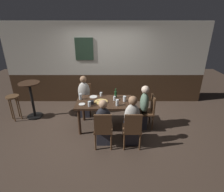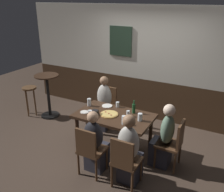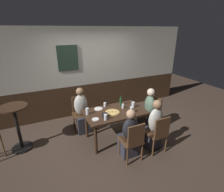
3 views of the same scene
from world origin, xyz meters
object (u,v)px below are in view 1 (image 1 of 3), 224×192
chair_left_far (84,97)px  bar_stool (12,101)px  plate_white_small (81,104)px  pint_glass_amber (89,104)px  person_head_east (141,110)px  pint_glass_pale (124,99)px  side_bar_table (31,97)px  person_left_far (84,99)px  dining_table (104,105)px  person_mid_near (103,125)px  condiment_caddy (91,102)px  person_right_near (131,124)px  beer_glass_half (116,103)px  beer_bottle_green (115,94)px  chair_right_near (132,128)px  highball_clear (80,97)px  plate_white_large (93,97)px  beer_glass_tall (114,99)px  pizza (100,102)px  tumbler_water (100,95)px  chair_head_east (148,110)px  chair_mid_near (103,128)px

chair_left_far → bar_stool: bearing=-166.9°
plate_white_small → pint_glass_amber: bearing=-27.6°
person_head_east → pint_glass_amber: (-1.30, -0.27, 0.31)m
pint_glass_pale → side_bar_table: bearing=168.4°
person_head_east → person_left_far: (-1.58, 0.67, 0.01)m
dining_table → person_mid_near: 0.69m
side_bar_table → pint_glass_amber: bearing=-25.2°
condiment_caddy → side_bar_table: 1.90m
person_right_near → bar_stool: person_right_near is taller
chair_left_far → person_head_east: bearing=-27.8°
beer_glass_half → condiment_caddy: size_ratio=1.40×
side_bar_table → beer_glass_half: bearing=-18.0°
pint_glass_amber → beer_bottle_green: (0.63, 0.51, 0.04)m
pint_glass_pale → pint_glass_amber: (-0.85, -0.28, -0.01)m
person_right_near → chair_left_far: bearing=129.5°
bar_stool → side_bar_table: bearing=18.4°
chair_right_near → plate_white_small: 1.35m
highball_clear → plate_white_small: 0.31m
beer_glass_half → person_head_east: bearing=20.1°
person_left_far → side_bar_table: 1.46m
dining_table → condiment_caddy: bearing=-153.5°
beer_bottle_green → condiment_caddy: 0.72m
dining_table → bar_stool: 2.55m
beer_glass_half → person_mid_near: bearing=-125.8°
plate_white_large → condiment_caddy: condiment_caddy is taller
beer_glass_tall → pint_glass_amber: bearing=-150.4°
beer_glass_tall → bar_stool: 2.80m
bar_stool → pizza: bearing=-10.0°
pint_glass_amber → tumbler_water: bearing=68.7°
chair_right_near → person_head_east: (0.34, 0.83, -0.01)m
chair_head_east → pizza: (-1.20, -0.04, 0.26)m
condiment_caddy → side_bar_table: side_bar_table is taller
bar_stool → pint_glass_amber: bearing=-16.9°
dining_table → side_bar_table: 2.14m
highball_clear → side_bar_table: (-1.45, 0.41, -0.19)m
beer_glass_tall → plate_white_small: beer_glass_tall is taller
chair_mid_near → tumbler_water: chair_mid_near is taller
chair_head_east → beer_glass_half: size_ratio=5.72×
chair_head_east → tumbler_water: 1.30m
dining_table → plate_white_small: 0.57m
dining_table → highball_clear: highball_clear is taller
plate_white_small → side_bar_table: 1.70m
highball_clear → condiment_caddy: size_ratio=1.38×
chair_right_near → chair_left_far: (-1.24, 1.66, 0.00)m
beer_glass_half → beer_glass_tall: size_ratio=1.40×
pizza → plate_white_small: pizza is taller
chair_mid_near → dining_table: bearing=90.0°
person_mid_near → pint_glass_amber: size_ratio=8.86×
chair_right_near → beer_glass_tall: size_ratio=8.03×
person_left_far → beer_glass_tall: person_left_far is taller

